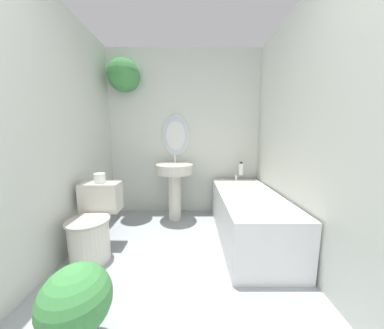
{
  "coord_description": "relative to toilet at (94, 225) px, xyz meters",
  "views": [
    {
      "loc": [
        0.11,
        -0.28,
        1.17
      ],
      "look_at": [
        0.11,
        1.62,
        0.89
      ],
      "focal_mm": 18.0,
      "sensor_mm": 36.0,
      "label": 1
    }
  ],
  "objects": [
    {
      "name": "wall_right",
      "position": [
        1.98,
        -0.18,
        0.89
      ],
      "size": [
        0.06,
        2.73,
        2.4
      ],
      "color": "silver",
      "rests_on": "ground_plane"
    },
    {
      "name": "wall_left",
      "position": [
        -0.29,
        -0.18,
        0.89
      ],
      "size": [
        0.06,
        2.73,
        2.4
      ],
      "color": "silver",
      "rests_on": "ground_plane"
    },
    {
      "name": "shampoo_bottle",
      "position": [
        1.67,
        1.0,
        0.38
      ],
      "size": [
        0.07,
        0.07,
        0.19
      ],
      "color": "white",
      "rests_on": "bathtub"
    },
    {
      "name": "potted_plant",
      "position": [
        0.36,
        -0.88,
        -0.01
      ],
      "size": [
        0.36,
        0.36,
        0.51
      ],
      "color": "#47474C",
      "rests_on": "ground_plane"
    },
    {
      "name": "bathtub",
      "position": [
        1.6,
        0.33,
        -0.04
      ],
      "size": [
        0.65,
        1.5,
        0.61
      ],
      "color": "silver",
      "rests_on": "ground_plane"
    },
    {
      "name": "wall_back",
      "position": [
        0.68,
        1.12,
        1.05
      ],
      "size": [
        2.32,
        0.44,
        2.4
      ],
      "color": "silver",
      "rests_on": "ground_plane"
    },
    {
      "name": "pedestal_sink",
      "position": [
        0.72,
        0.84,
        0.25
      ],
      "size": [
        0.51,
        0.51,
        0.89
      ],
      "color": "beige",
      "rests_on": "ground_plane"
    },
    {
      "name": "toilet_paper_roll",
      "position": [
        -0.0,
        0.19,
        0.42
      ],
      "size": [
        0.11,
        0.11,
        0.1
      ],
      "color": "white",
      "rests_on": "toilet"
    },
    {
      "name": "toilet",
      "position": [
        0.0,
        0.0,
        0.0
      ],
      "size": [
        0.39,
        0.57,
        0.69
      ],
      "color": "beige",
      "rests_on": "ground_plane"
    }
  ]
}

